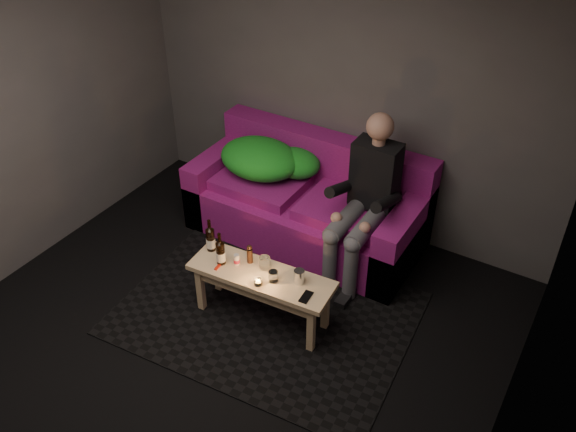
# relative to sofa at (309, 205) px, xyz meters

# --- Properties ---
(floor) EXTENTS (4.50, 4.50, 0.00)m
(floor) POSITION_rel_sofa_xyz_m (0.09, -1.82, -0.33)
(floor) COLOR black
(floor) RESTS_ON ground
(room) EXTENTS (4.50, 4.50, 4.50)m
(room) POSITION_rel_sofa_xyz_m (0.09, -1.35, 1.32)
(room) COLOR silver
(room) RESTS_ON ground
(rug) EXTENTS (2.37, 1.80, 0.01)m
(rug) POSITION_rel_sofa_xyz_m (0.24, -1.09, -0.32)
(rug) COLOR black
(rug) RESTS_ON floor
(sofa) EXTENTS (2.09, 0.94, 0.90)m
(sofa) POSITION_rel_sofa_xyz_m (0.00, 0.00, 0.00)
(sofa) COLOR #7E1064
(sofa) RESTS_ON floor
(green_blanket) EXTENTS (0.92, 0.63, 0.31)m
(green_blanket) POSITION_rel_sofa_xyz_m (-0.44, -0.01, 0.35)
(green_blanket) COLOR #1D9E1C
(green_blanket) RESTS_ON sofa
(person) EXTENTS (0.38, 0.87, 1.39)m
(person) POSITION_rel_sofa_xyz_m (0.62, -0.17, 0.40)
(person) COLOR black
(person) RESTS_ON sofa
(coffee_table) EXTENTS (1.15, 0.44, 0.46)m
(coffee_table) POSITION_rel_sofa_xyz_m (0.24, -1.14, 0.05)
(coffee_table) COLOR tan
(coffee_table) RESTS_ON rug
(beer_bottle_a) EXTENTS (0.07, 0.07, 0.28)m
(beer_bottle_a) POSITION_rel_sofa_xyz_m (-0.26, -1.11, 0.24)
(beer_bottle_a) COLOR black
(beer_bottle_a) RESTS_ON coffee_table
(beer_bottle_b) EXTENTS (0.07, 0.07, 0.28)m
(beer_bottle_b) POSITION_rel_sofa_xyz_m (-0.09, -1.20, 0.24)
(beer_bottle_b) COLOR black
(beer_bottle_b) RESTS_ON coffee_table
(salt_shaker) EXTENTS (0.04, 0.04, 0.09)m
(salt_shaker) POSITION_rel_sofa_xyz_m (0.02, -1.15, 0.18)
(salt_shaker) COLOR silver
(salt_shaker) RESTS_ON coffee_table
(pepper_mill) EXTENTS (0.05, 0.05, 0.12)m
(pepper_mill) POSITION_rel_sofa_xyz_m (0.09, -1.08, 0.20)
(pepper_mill) COLOR black
(pepper_mill) RESTS_ON coffee_table
(tumbler_back) EXTENTS (0.08, 0.08, 0.10)m
(tumbler_back) POSITION_rel_sofa_xyz_m (0.22, -1.07, 0.19)
(tumbler_back) COLOR white
(tumbler_back) RESTS_ON coffee_table
(tealight) EXTENTS (0.06, 0.06, 0.05)m
(tealight) POSITION_rel_sofa_xyz_m (0.28, -1.26, 0.16)
(tealight) COLOR white
(tealight) RESTS_ON coffee_table
(tumbler_front) EXTENTS (0.09, 0.09, 0.09)m
(tumbler_front) POSITION_rel_sofa_xyz_m (0.36, -1.17, 0.18)
(tumbler_front) COLOR white
(tumbler_front) RESTS_ON coffee_table
(steel_cup) EXTENTS (0.10, 0.10, 0.11)m
(steel_cup) POSITION_rel_sofa_xyz_m (0.53, -1.08, 0.19)
(steel_cup) COLOR silver
(steel_cup) RESTS_ON coffee_table
(smartphone) EXTENTS (0.08, 0.14, 0.01)m
(smartphone) POSITION_rel_sofa_xyz_m (0.65, -1.19, 0.14)
(smartphone) COLOR black
(smartphone) RESTS_ON coffee_table
(red_lighter) EXTENTS (0.03, 0.08, 0.01)m
(red_lighter) POSITION_rel_sofa_xyz_m (-0.08, -1.26, 0.14)
(red_lighter) COLOR red
(red_lighter) RESTS_ON coffee_table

